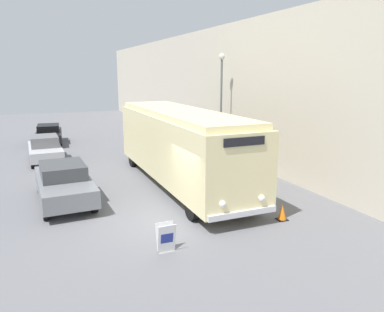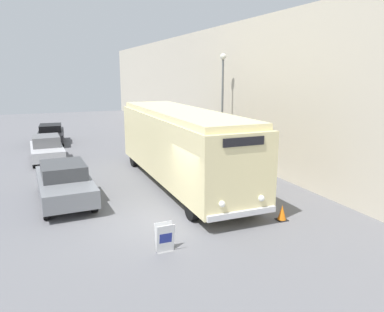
# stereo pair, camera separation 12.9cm
# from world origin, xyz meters

# --- Properties ---
(ground_plane) EXTENTS (80.00, 80.00, 0.00)m
(ground_plane) POSITION_xyz_m (0.00, 0.00, 0.00)
(ground_plane) COLOR slate
(building_wall_right) EXTENTS (0.30, 60.00, 7.95)m
(building_wall_right) POSITION_xyz_m (7.17, 10.00, 3.98)
(building_wall_right) COLOR beige
(building_wall_right) RESTS_ON ground_plane
(vintage_bus) EXTENTS (2.69, 11.42, 3.47)m
(vintage_bus) POSITION_xyz_m (2.11, 3.94, 1.93)
(vintage_bus) COLOR black
(vintage_bus) RESTS_ON ground_plane
(sign_board) EXTENTS (0.54, 0.33, 0.87)m
(sign_board) POSITION_xyz_m (-0.74, -2.23, 0.42)
(sign_board) COLOR gray
(sign_board) RESTS_ON ground_plane
(streetlamp) EXTENTS (0.36, 0.36, 6.20)m
(streetlamp) POSITION_xyz_m (6.19, 7.78, 4.04)
(streetlamp) COLOR #595E60
(streetlamp) RESTS_ON ground_plane
(parked_car_near) EXTENTS (2.12, 4.83, 1.56)m
(parked_car_near) POSITION_xyz_m (-3.08, 3.51, 0.80)
(parked_car_near) COLOR black
(parked_car_near) RESTS_ON ground_plane
(parked_car_mid) EXTENTS (1.85, 4.37, 1.50)m
(parked_car_mid) POSITION_xyz_m (-3.52, 11.40, 0.76)
(parked_car_mid) COLOR black
(parked_car_mid) RESTS_ON ground_plane
(parked_car_far) EXTENTS (2.07, 4.51, 1.40)m
(parked_car_far) POSITION_xyz_m (-3.05, 17.20, 0.73)
(parked_car_far) COLOR black
(parked_car_far) RESTS_ON ground_plane
(traffic_cone) EXTENTS (0.36, 0.36, 0.56)m
(traffic_cone) POSITION_xyz_m (3.85, -1.55, 0.27)
(traffic_cone) COLOR black
(traffic_cone) RESTS_ON ground_plane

